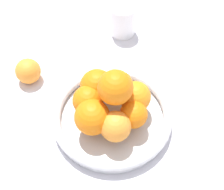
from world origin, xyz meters
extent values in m
plane|color=silver|center=(0.00, 0.00, 0.00)|extent=(4.00, 4.00, 0.00)
cylinder|color=silver|center=(0.00, 0.00, 0.01)|extent=(0.28, 0.28, 0.02)
torus|color=silver|center=(0.00, 0.00, 0.03)|extent=(0.29, 0.29, 0.02)
sphere|color=orange|center=(0.05, -0.04, 0.08)|extent=(0.08, 0.08, 0.08)
sphere|color=orange|center=(0.06, 0.01, 0.07)|extent=(0.07, 0.07, 0.07)
sphere|color=orange|center=(0.03, 0.05, 0.08)|extent=(0.08, 0.08, 0.08)
sphere|color=orange|center=(-0.02, 0.06, 0.07)|extent=(0.07, 0.07, 0.07)
sphere|color=orange|center=(-0.05, 0.01, 0.07)|extent=(0.06, 0.06, 0.06)
sphere|color=orange|center=(-0.05, -0.03, 0.08)|extent=(0.07, 0.07, 0.07)
sphere|color=orange|center=(0.00, -0.05, 0.07)|extent=(0.07, 0.07, 0.07)
sphere|color=orange|center=(-0.01, 0.00, 0.14)|extent=(0.08, 0.08, 0.08)
sphere|color=orange|center=(-0.01, -0.01, 0.13)|extent=(0.07, 0.07, 0.07)
sphere|color=orange|center=(0.25, -0.06, 0.03)|extent=(0.07, 0.07, 0.07)
cylinder|color=white|center=(0.06, -0.32, 0.05)|extent=(0.08, 0.08, 0.10)
camera|label=1|loc=(-0.12, 0.39, 0.66)|focal=50.00mm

